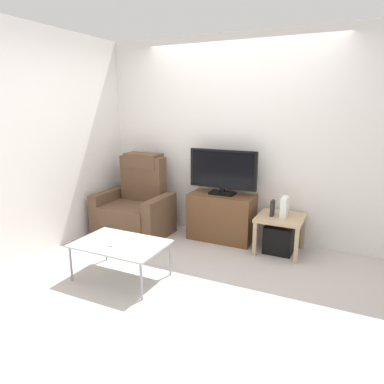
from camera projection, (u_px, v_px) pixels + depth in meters
name	position (u px, v px, depth m)	size (l,w,h in m)	color
ground_plane	(201.00, 267.00, 3.85)	(6.40, 6.40, 0.00)	#BCB2AD
wall_back	(238.00, 139.00, 4.53)	(6.40, 0.06, 2.60)	silver
wall_side	(63.00, 141.00, 4.33)	(0.06, 4.48, 2.60)	silver
tv_stand	(221.00, 217.00, 4.58)	(0.84, 0.40, 0.61)	brown
television	(223.00, 171.00, 4.45)	(0.89, 0.20, 0.57)	black
recliner_armchair	(136.00, 206.00, 4.84)	(0.98, 0.78, 1.08)	brown
side_table	(280.00, 222.00, 4.17)	(0.54, 0.54, 0.45)	tan
subwoofer_box	(279.00, 239.00, 4.22)	(0.33, 0.33, 0.33)	black
book_upright	(272.00, 208.00, 4.16)	(0.04, 0.10, 0.19)	#262626
game_console	(284.00, 207.00, 4.12)	(0.07, 0.20, 0.24)	white
coffee_table	(121.00, 245.00, 3.53)	(0.90, 0.60, 0.39)	#B2C6C1
cell_phone	(114.00, 243.00, 3.50)	(0.07, 0.15, 0.01)	#B7B7BC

